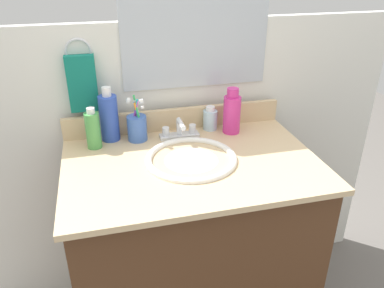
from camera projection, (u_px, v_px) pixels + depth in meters
vanity_cabinet at (192, 255)px, 1.58m from camera, size 0.88×0.56×0.84m
countertop at (192, 164)px, 1.38m from camera, size 0.91×0.61×0.02m
backsplash at (175, 119)px, 1.61m from camera, size 0.91×0.02×0.09m
back_wall at (173, 165)px, 1.78m from camera, size 2.01×0.04×1.30m
mirror_panel at (196, 16)px, 1.49m from camera, size 0.60×0.01×0.56m
towel_ring at (78, 51)px, 1.44m from camera, size 0.10×0.01×0.10m
hand_towel at (82, 84)px, 1.47m from camera, size 0.11×0.04×0.22m
sink_basin at (191, 167)px, 1.40m from camera, size 0.33×0.33×0.11m
faucet at (180, 131)px, 1.54m from camera, size 0.16×0.10×0.08m
bottle_shampoo_blue at (109, 117)px, 1.50m from camera, size 0.07×0.07×0.22m
bottle_toner_green at (93, 130)px, 1.45m from camera, size 0.06×0.06×0.16m
bottle_soap_pink at (232, 113)px, 1.57m from camera, size 0.07×0.07×0.19m
bottle_gel_clear at (210, 119)px, 1.61m from camera, size 0.06×0.06×0.10m
cup_blue_plastic at (137, 127)px, 1.51m from camera, size 0.08×0.08×0.19m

